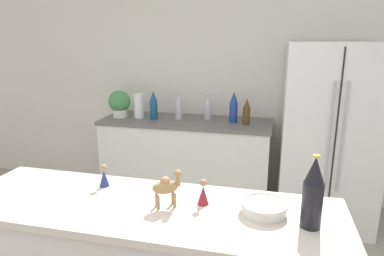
{
  "coord_description": "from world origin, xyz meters",
  "views": [
    {
      "loc": [
        0.6,
        -0.97,
        1.73
      ],
      "look_at": [
        0.03,
        1.38,
        1.1
      ],
      "focal_mm": 32.0,
      "sensor_mm": 36.0,
      "label": 1
    }
  ],
  "objects": [
    {
      "name": "back_bottle_2",
      "position": [
        0.35,
        2.36,
        1.03
      ],
      "size": [
        0.07,
        0.07,
        0.27
      ],
      "color": "brown",
      "rests_on": "back_counter"
    },
    {
      "name": "wise_man_figurine_blue",
      "position": [
        -0.22,
        0.51,
        1.04
      ],
      "size": [
        0.05,
        0.05,
        0.12
      ],
      "color": "navy",
      "rests_on": "bar_counter"
    },
    {
      "name": "wise_man_figurine_crimson",
      "position": [
        0.31,
        0.44,
        1.04
      ],
      "size": [
        0.05,
        0.05,
        0.12
      ],
      "color": "maroon",
      "rests_on": "bar_counter"
    },
    {
      "name": "fruit_bowl",
      "position": [
        0.59,
        0.42,
        1.02
      ],
      "size": [
        0.21,
        0.21,
        0.05
      ],
      "color": "white",
      "rests_on": "bar_counter"
    },
    {
      "name": "back_counter",
      "position": [
        -0.28,
        2.4,
        0.45
      ],
      "size": [
        1.77,
        0.63,
        0.91
      ],
      "color": "white",
      "rests_on": "ground_plane"
    },
    {
      "name": "back_bottle_0",
      "position": [
        -0.36,
        2.42,
        1.04
      ],
      "size": [
        0.08,
        0.08,
        0.29
      ],
      "color": "#B2B7BC",
      "rests_on": "back_counter"
    },
    {
      "name": "wall_back",
      "position": [
        0.0,
        2.73,
        1.27
      ],
      "size": [
        8.0,
        0.06,
        2.55
      ],
      "color": "silver",
      "rests_on": "ground_plane"
    },
    {
      "name": "refrigerator",
      "position": [
        1.12,
        2.31,
        0.85
      ],
      "size": [
        0.84,
        0.77,
        1.71
      ],
      "color": "white",
      "rests_on": "ground_plane"
    },
    {
      "name": "back_bottle_1",
      "position": [
        -0.07,
        2.5,
        1.03
      ],
      "size": [
        0.08,
        0.08,
        0.26
      ],
      "color": "#B2B7BC",
      "rests_on": "back_counter"
    },
    {
      "name": "back_bottle_3",
      "position": [
        0.21,
        2.41,
        1.06
      ],
      "size": [
        0.08,
        0.08,
        0.32
      ],
      "color": "navy",
      "rests_on": "back_counter"
    },
    {
      "name": "back_bottle_4",
      "position": [
        -0.62,
        2.35,
        1.05
      ],
      "size": [
        0.08,
        0.08,
        0.31
      ],
      "color": "navy",
      "rests_on": "back_counter"
    },
    {
      "name": "paper_towel_roll",
      "position": [
        -0.79,
        2.38,
        1.03
      ],
      "size": [
        0.11,
        0.11,
        0.26
      ],
      "color": "white",
      "rests_on": "back_counter"
    },
    {
      "name": "camel_figurine",
      "position": [
        0.16,
        0.38,
        1.09
      ],
      "size": [
        0.13,
        0.11,
        0.17
      ],
      "color": "#A87F4C",
      "rests_on": "bar_counter"
    },
    {
      "name": "wine_bottle",
      "position": [
        0.78,
        0.35,
        1.14
      ],
      "size": [
        0.08,
        0.08,
        0.31
      ],
      "color": "black",
      "rests_on": "bar_counter"
    },
    {
      "name": "potted_plant",
      "position": [
        -1.01,
        2.36,
        1.06
      ],
      "size": [
        0.23,
        0.23,
        0.29
      ],
      "color": "silver",
      "rests_on": "back_counter"
    }
  ]
}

